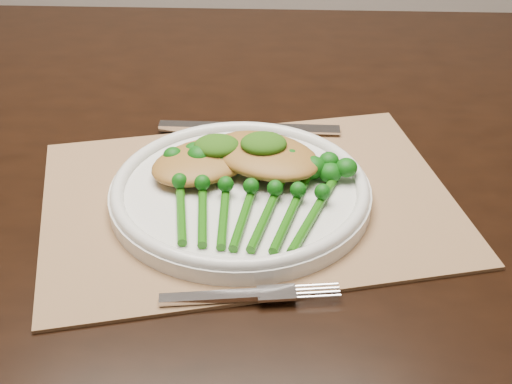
{
  "coord_description": "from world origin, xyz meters",
  "views": [
    {
      "loc": [
        0.08,
        -0.84,
        1.2
      ],
      "look_at": [
        0.07,
        -0.21,
        0.78
      ],
      "focal_mm": 50.0,
      "sensor_mm": 36.0,
      "label": 1
    }
  ],
  "objects_px": {
    "dining_table": "(188,330)",
    "placemat": "(248,200)",
    "chicken_fillet_left": "(204,161)",
    "broccolini_bundle": "(247,206)",
    "dinner_plate": "(240,191)"
  },
  "relations": [
    {
      "from": "dining_table",
      "to": "chicken_fillet_left",
      "type": "height_order",
      "value": "chicken_fillet_left"
    },
    {
      "from": "dinner_plate",
      "to": "chicken_fillet_left",
      "type": "xyz_separation_m",
      "value": [
        -0.04,
        0.03,
        0.02
      ]
    },
    {
      "from": "dinner_plate",
      "to": "broccolini_bundle",
      "type": "height_order",
      "value": "broccolini_bundle"
    },
    {
      "from": "dining_table",
      "to": "broccolini_bundle",
      "type": "bearing_deg",
      "value": -63.19
    },
    {
      "from": "chicken_fillet_left",
      "to": "placemat",
      "type": "bearing_deg",
      "value": -66.68
    },
    {
      "from": "dining_table",
      "to": "broccolini_bundle",
      "type": "relative_size",
      "value": 8.03
    },
    {
      "from": "dining_table",
      "to": "dinner_plate",
      "type": "xyz_separation_m",
      "value": [
        0.1,
        -0.18,
        0.39
      ]
    },
    {
      "from": "placemat",
      "to": "broccolini_bundle",
      "type": "height_order",
      "value": "broccolini_bundle"
    },
    {
      "from": "dining_table",
      "to": "chicken_fillet_left",
      "type": "xyz_separation_m",
      "value": [
        0.05,
        -0.14,
        0.41
      ]
    },
    {
      "from": "chicken_fillet_left",
      "to": "dining_table",
      "type": "bearing_deg",
      "value": 74.66
    },
    {
      "from": "dining_table",
      "to": "placemat",
      "type": "distance_m",
      "value": 0.43
    },
    {
      "from": "placemat",
      "to": "broccolini_bundle",
      "type": "relative_size",
      "value": 2.23
    },
    {
      "from": "dinner_plate",
      "to": "dining_table",
      "type": "bearing_deg",
      "value": 118.63
    },
    {
      "from": "chicken_fillet_left",
      "to": "broccolini_bundle",
      "type": "height_order",
      "value": "chicken_fillet_left"
    },
    {
      "from": "dining_table",
      "to": "dinner_plate",
      "type": "bearing_deg",
      "value": -60.45
    }
  ]
}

